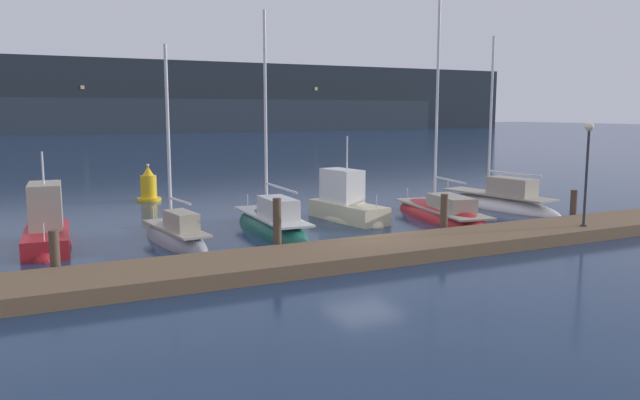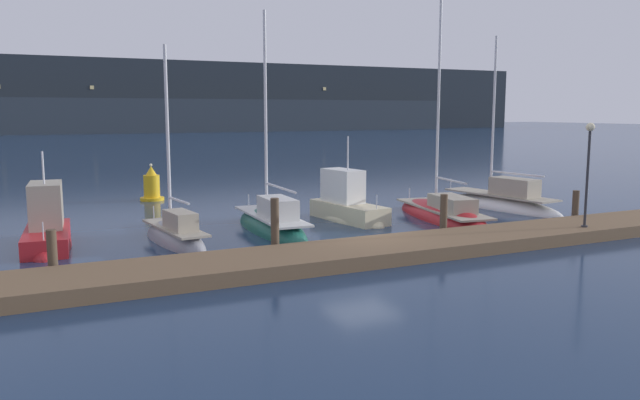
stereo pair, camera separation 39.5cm
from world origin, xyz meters
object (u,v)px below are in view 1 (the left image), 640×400
dock_lamppost (588,157)px  sailboat_berth_5 (441,217)px  channel_buoy (149,187)px  motorboat_berth_1 (47,237)px  sailboat_berth_3 (272,228)px  sailboat_berth_6 (498,204)px  sailboat_berth_2 (176,240)px  motorboat_berth_4 (347,211)px

dock_lamppost → sailboat_berth_5: bearing=111.8°
sailboat_berth_5 → channel_buoy: sailboat_berth_5 is taller
motorboat_berth_1 → sailboat_berth_3: size_ratio=0.53×
sailboat_berth_6 → motorboat_berth_1: bearing=-179.9°
sailboat_berth_2 → sailboat_berth_6: (16.46, 1.40, 0.06)m
motorboat_berth_1 → channel_buoy: bearing=61.9°
sailboat_berth_6 → sailboat_berth_5: bearing=-163.4°
sailboat_berth_3 → channel_buoy: sailboat_berth_3 is taller
sailboat_berth_2 → dock_lamppost: bearing=-21.9°
motorboat_berth_4 → channel_buoy: (-6.71, 10.08, 0.33)m
motorboat_berth_1 → motorboat_berth_4: 12.24m
motorboat_berth_1 → channel_buoy: motorboat_berth_1 is taller
motorboat_berth_1 → sailboat_berth_2: bearing=-17.9°
dock_lamppost → motorboat_berth_1: bearing=159.0°
sailboat_berth_2 → motorboat_berth_4: sailboat_berth_2 is taller
channel_buoy → dock_lamppost: (12.98, -17.47, 2.34)m
motorboat_berth_4 → sailboat_berth_6: sailboat_berth_6 is taller
sailboat_berth_5 → motorboat_berth_1: bearing=175.3°
sailboat_berth_2 → channel_buoy: size_ratio=3.95×
motorboat_berth_4 → channel_buoy: motorboat_berth_4 is taller
sailboat_berth_2 → sailboat_berth_5: 11.94m
sailboat_berth_2 → channel_buoy: sailboat_berth_2 is taller
motorboat_berth_4 → channel_buoy: bearing=123.6°
motorboat_berth_1 → sailboat_berth_3: sailboat_berth_3 is taller
sailboat_berth_5 → channel_buoy: size_ratio=5.48×
sailboat_berth_3 → sailboat_berth_5: size_ratio=0.87×
sailboat_berth_6 → dock_lamppost: bearing=-107.2°
motorboat_berth_4 → sailboat_berth_5: (3.96, -1.61, -0.31)m
motorboat_berth_1 → motorboat_berth_4: bearing=1.3°
motorboat_berth_1 → dock_lamppost: 20.01m
channel_buoy → sailboat_berth_2: bearing=-96.2°
dock_lamppost → motorboat_berth_4: bearing=130.3°
sailboat_berth_2 → sailboat_berth_3: (4.04, 0.72, 0.02)m
sailboat_berth_2 → sailboat_berth_6: size_ratio=0.87×
motorboat_berth_4 → motorboat_berth_1: bearing=-178.7°
sailboat_berth_3 → sailboat_berth_5: sailboat_berth_5 is taller
sailboat_berth_3 → dock_lamppost: sailboat_berth_3 is taller
dock_lamppost → sailboat_berth_3: bearing=147.7°
motorboat_berth_1 → sailboat_berth_2: sailboat_berth_2 is taller
sailboat_berth_3 → channel_buoy: bearing=104.1°
channel_buoy → dock_lamppost: dock_lamppost is taller
motorboat_berth_1 → sailboat_berth_6: (20.72, 0.02, -0.19)m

